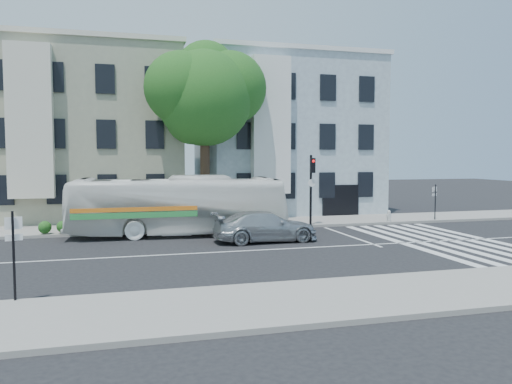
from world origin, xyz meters
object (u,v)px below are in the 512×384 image
object	(u,v)px
bus	(179,206)
sedan	(265,226)
traffic_signal	(312,181)
fire_hydrant	(389,216)
near_sign_pole	(14,244)

from	to	relation	value
bus	sedan	xyz separation A→B (m)	(3.82, -2.98, -0.82)
traffic_signal	fire_hydrant	distance (m)	5.65
bus	traffic_signal	distance (m)	7.81
traffic_signal	near_sign_pole	bearing A→B (deg)	-136.27
near_sign_pole	fire_hydrant	bearing A→B (deg)	18.25
near_sign_pole	bus	bearing A→B (deg)	47.56
fire_hydrant	sedan	bearing A→B (deg)	-155.08
traffic_signal	near_sign_pole	world-z (taller)	traffic_signal
bus	near_sign_pole	distance (m)	12.50
bus	sedan	size ratio (longest dim) A/B	2.21
traffic_signal	near_sign_pole	size ratio (longest dim) A/B	1.71
traffic_signal	fire_hydrant	xyz separation A→B (m)	(5.19, 0.36, -2.20)
fire_hydrant	traffic_signal	bearing A→B (deg)	-176.06
sedan	near_sign_pole	bearing A→B (deg)	129.43
bus	near_sign_pole	size ratio (longest dim) A/B	4.55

